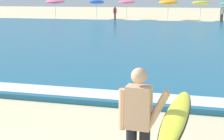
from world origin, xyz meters
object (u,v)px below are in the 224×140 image
(beach_umbrella_0, at_px, (55,2))
(beach_umbrella_1, at_px, (97,2))
(beach_umbrella_2, at_px, (127,2))
(beach_umbrella_3, at_px, (168,2))
(beachgoer_near_row_mid, at_px, (221,14))
(surfer_with_board, at_px, (156,120))
(beachgoer_near_row_right, at_px, (115,13))
(beachgoer_near_row_left, at_px, (222,14))
(beach_umbrella_4, at_px, (201,3))

(beach_umbrella_0, relative_size, beach_umbrella_1, 1.02)
(beach_umbrella_2, bearing_deg, beach_umbrella_0, -169.57)
(beach_umbrella_2, xyz_separation_m, beach_umbrella_3, (4.72, 0.57, -0.02))
(beachgoer_near_row_mid, bearing_deg, beach_umbrella_1, 172.23)
(surfer_with_board, height_order, beach_umbrella_3, beach_umbrella_3)
(beach_umbrella_1, bearing_deg, beachgoer_near_row_mid, -7.77)
(beach_umbrella_1, xyz_separation_m, beach_umbrella_3, (8.48, 0.34, -0.01))
(beach_umbrella_1, relative_size, beachgoer_near_row_mid, 1.48)
(beach_umbrella_2, height_order, beachgoer_near_row_right, beach_umbrella_2)
(beachgoer_near_row_left, bearing_deg, beach_umbrella_2, 173.12)
(beach_umbrella_0, bearing_deg, beach_umbrella_4, 5.28)
(beach_umbrella_3, height_order, beach_umbrella_4, beach_umbrella_3)
(beach_umbrella_2, height_order, beachgoer_near_row_left, beach_umbrella_2)
(surfer_with_board, bearing_deg, beach_umbrella_1, 107.97)
(surfer_with_board, relative_size, beach_umbrella_2, 1.04)
(beach_umbrella_4, height_order, beachgoer_near_row_left, beach_umbrella_4)
(beach_umbrella_1, relative_size, beachgoer_near_row_left, 1.48)
(beach_umbrella_1, distance_m, beachgoer_near_row_right, 4.11)
(beach_umbrella_1, height_order, beachgoer_near_row_left, beach_umbrella_1)
(beach_umbrella_1, height_order, beachgoer_near_row_mid, beach_umbrella_1)
(beach_umbrella_1, height_order, beachgoer_near_row_right, beach_umbrella_1)
(beach_umbrella_0, xyz_separation_m, beach_umbrella_1, (4.58, 1.77, -0.05))
(beach_umbrella_0, height_order, beachgoer_near_row_right, beach_umbrella_0)
(beach_umbrella_3, relative_size, beachgoer_near_row_left, 1.48)
(beach_umbrella_0, xyz_separation_m, beachgoer_near_row_left, (18.94, 0.26, -1.22))
(surfer_with_board, height_order, beachgoer_near_row_right, surfer_with_board)
(beachgoer_near_row_mid, bearing_deg, beachgoer_near_row_right, -176.39)
(beach_umbrella_4, height_order, beachgoer_near_row_mid, beach_umbrella_4)
(beach_umbrella_0, bearing_deg, beachgoer_near_row_mid, -0.50)
(beach_umbrella_1, relative_size, beach_umbrella_2, 1.03)
(beach_umbrella_0, height_order, beachgoer_near_row_left, beach_umbrella_0)
(surfer_with_board, distance_m, beach_umbrella_3, 34.69)
(beach_umbrella_1, distance_m, beach_umbrella_4, 12.10)
(surfer_with_board, relative_size, beach_umbrella_4, 1.05)
(surfer_with_board, height_order, beach_umbrella_1, beach_umbrella_1)
(surfer_with_board, xyz_separation_m, beach_umbrella_1, (-11.11, 34.25, 0.98))
(beach_umbrella_0, distance_m, beachgoer_near_row_left, 18.98)
(surfer_with_board, distance_m, beach_umbrella_4, 34.04)
(surfer_with_board, xyz_separation_m, beach_umbrella_4, (0.99, 34.01, 0.93))
(beach_umbrella_4, relative_size, beachgoer_near_row_mid, 1.42)
(beach_umbrella_3, bearing_deg, beachgoer_near_row_right, -151.81)
(surfer_with_board, height_order, beach_umbrella_4, beach_umbrella_4)
(beach_umbrella_3, bearing_deg, beachgoer_near_row_mid, -21.69)
(beach_umbrella_4, height_order, beachgoer_near_row_right, beach_umbrella_4)
(surfer_with_board, bearing_deg, beach_umbrella_0, 115.79)
(beach_umbrella_4, xyz_separation_m, beachgoer_near_row_right, (-9.19, -2.42, -1.11))
(beach_umbrella_0, bearing_deg, surfer_with_board, -64.21)
(beach_umbrella_3, bearing_deg, surfer_with_board, -85.66)
(beach_umbrella_1, relative_size, beach_umbrella_4, 1.04)
(beachgoer_near_row_right, bearing_deg, beachgoer_near_row_left, 5.66)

